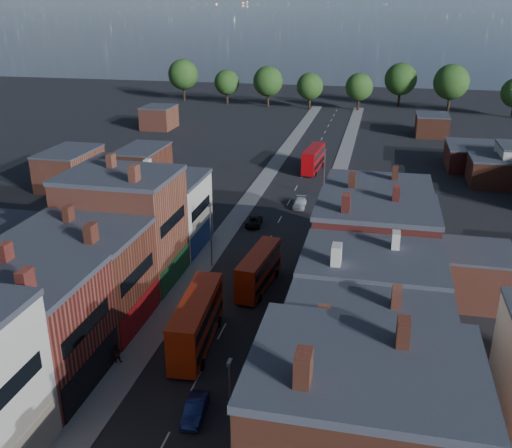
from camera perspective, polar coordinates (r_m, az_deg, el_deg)
The scene contains 15 objects.
ground at distance 45.09m, azimuth -9.35°, elevation -21.07°, with size 400.00×400.00×0.00m, color black.
pavement_west at distance 88.39m, azimuth -1.52°, elevation 1.25°, with size 3.00×200.00×0.12m, color gray.
pavement_east at distance 86.34m, azimuth 6.88°, elevation 0.61°, with size 3.00×200.00×0.12m, color gray.
terrace_east at distance 38.86m, azimuth 10.61°, elevation -17.31°, with size 12.00×80.00×12.31m, color maroon.
lamp_post_1 at distance 40.69m, azimuth -2.60°, elevation -17.49°, with size 0.25×0.70×8.12m.
lamp_post_2 at distance 68.41m, azimuth -4.54°, elevation -0.73°, with size 0.25×0.70×8.12m.
lamp_post_3 at distance 94.50m, azimuth 6.86°, elevation 5.39°, with size 0.25×0.70×8.12m.
bus_0 at distance 53.83m, azimuth -5.96°, elevation -9.62°, with size 3.52×11.63×4.95m.
bus_1 at distance 64.15m, azimuth 0.29°, elevation -4.52°, with size 3.29×10.16×4.31m.
bus_2 at distance 110.47m, azimuth 5.76°, elevation 6.53°, with size 3.29×10.73×4.57m.
car_1 at distance 46.78m, azimuth -6.10°, elevation -17.95°, with size 1.46×4.18×1.38m, color #121D52.
car_2 at distance 82.66m, azimuth -0.22°, elevation 0.24°, with size 2.07×4.49×1.25m, color black.
car_3 at distance 90.48m, azimuth 4.38°, elevation 2.09°, with size 1.88×4.64×1.35m, color silver.
ped_1 at distance 53.56m, azimuth -13.74°, elevation -12.43°, with size 0.87×0.48×1.80m, color #391917.
ped_3 at distance 48.47m, azimuth 2.01°, elevation -15.91°, with size 0.92×0.42×1.57m, color #5E5950.
Camera 1 is at (13.80, -30.62, 30.08)m, focal length 40.00 mm.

